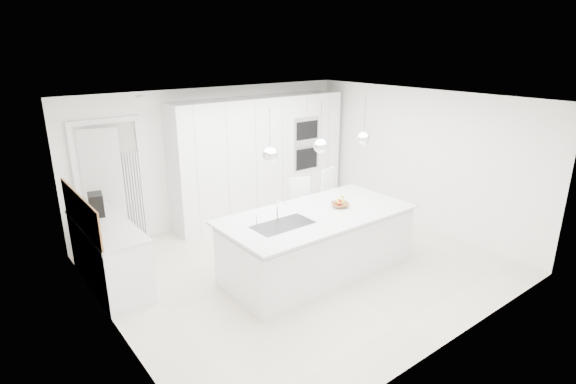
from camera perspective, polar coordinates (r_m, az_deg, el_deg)
floor at (r=6.99m, az=1.53°, el=-9.21°), size 5.50×5.50×0.00m
wall_back at (r=8.52m, az=-9.13°, el=4.62°), size 5.50×0.00×5.50m
wall_left at (r=5.32m, az=-22.07°, el=-4.95°), size 0.00×5.00×5.00m
ceiling at (r=6.25m, az=1.72°, el=11.59°), size 5.50×5.50×0.00m
tall_cabinets at (r=8.70m, az=-3.51°, el=4.42°), size 3.60×0.60×2.30m
oven_stack at (r=8.94m, az=2.39°, el=6.14°), size 0.62×0.04×1.05m
doorway_frame at (r=7.84m, az=-21.47°, el=0.67°), size 1.11×0.08×2.13m
hallway_door at (r=7.74m, az=-23.10°, el=0.09°), size 0.76×0.38×2.00m
radiator at (r=7.97m, az=-19.12°, el=-0.11°), size 0.32×0.04×1.40m
left_base_cabinets at (r=6.78m, az=-21.73°, el=-7.49°), size 0.60×1.80×0.86m
left_worktop at (r=6.60m, az=-22.19°, el=-3.96°), size 0.62×1.82×0.04m
oak_backsplash at (r=6.45m, az=-24.91°, el=-2.26°), size 0.02×1.80×0.50m
island_base at (r=6.66m, az=3.87°, el=-6.60°), size 2.80×1.20×0.86m
island_worktop at (r=6.52m, az=3.66°, el=-2.87°), size 2.84×1.40×0.04m
island_sink at (r=6.12m, az=-0.63°, el=-4.87°), size 0.84×0.44×0.18m
island_tap at (r=6.21m, az=-1.39°, el=-2.23°), size 0.02×0.02×0.30m
pendant_left at (r=5.67m, az=-2.29°, el=4.73°), size 0.20×0.20×0.20m
pendant_mid at (r=6.19m, az=4.16°, el=5.85°), size 0.20×0.20×0.20m
pendant_right at (r=6.77m, az=9.57°, el=6.73°), size 0.20×0.20×0.20m
fruit_bowl at (r=6.78m, az=6.61°, el=-1.64°), size 0.35×0.35×0.07m
espresso_machine at (r=6.93m, az=-23.18°, el=-1.47°), size 0.25×0.33×0.32m
bar_stool_left at (r=7.40m, az=2.16°, el=-2.74°), size 0.51×0.61×1.15m
bar_stool_right at (r=7.81m, az=5.77°, el=-1.53°), size 0.53×0.63×1.19m
apple_a at (r=6.79m, az=6.50°, el=-1.25°), size 0.08×0.08×0.08m
apple_b at (r=6.82m, az=6.46°, el=-1.17°), size 0.08×0.08×0.08m
apple_c at (r=6.71m, az=6.56°, el=-1.51°), size 0.07×0.07×0.07m
banana_bunch at (r=6.72m, az=6.70°, el=-1.00°), size 0.25×0.18×0.22m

